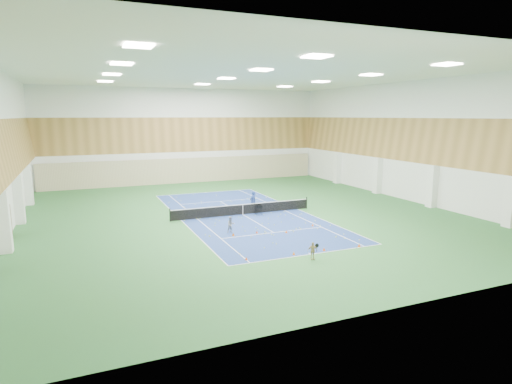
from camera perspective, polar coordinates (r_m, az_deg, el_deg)
ground at (r=37.66m, az=-1.77°, el=-3.03°), size 40.00×40.00×0.00m
room_shell at (r=36.76m, az=-1.82°, el=6.11°), size 36.00×40.00×12.00m
wood_cladding at (r=36.68m, az=-1.84°, el=9.23°), size 36.00×40.00×8.00m
ceiling_light_grid at (r=36.82m, az=-1.88°, el=15.34°), size 21.40×25.40×0.06m
court_surface at (r=37.66m, az=-1.77°, el=-3.02°), size 10.97×23.77×0.01m
tennis_balls_scatter at (r=37.65m, az=-1.77°, el=-2.96°), size 10.57×22.77×0.07m
tennis_net at (r=37.54m, az=-1.78°, el=-2.21°), size 12.80×0.10×1.10m
back_curtain at (r=56.00m, az=-9.07°, el=2.86°), size 35.40×0.16×3.20m
door_left_b at (r=35.37m, az=-30.05°, el=-3.46°), size 0.08×1.80×2.20m
coach at (r=38.45m, az=-0.40°, el=-1.30°), size 0.82×0.69×1.91m
child_court at (r=31.88m, az=-3.37°, el=-4.36°), size 0.62×0.50×1.22m
child_apron at (r=26.27m, az=7.55°, el=-7.77°), size 0.68×0.42×1.09m
ball_cart at (r=37.48m, az=0.35°, el=-2.37°), size 0.62×0.62×0.92m
cone_svc_a at (r=31.11m, az=-3.05°, el=-5.66°), size 0.21×0.21×0.23m
cone_svc_b at (r=31.75m, az=0.12°, el=-5.35°), size 0.18×0.18×0.20m
cone_svc_c at (r=31.91m, az=4.07°, el=-5.28°), size 0.20×0.20×0.22m
cone_svc_d at (r=34.07m, az=7.57°, el=-4.36°), size 0.18×0.18×0.20m
cone_base_a at (r=26.07m, az=-1.30°, el=-8.85°), size 0.18×0.18×0.20m
cone_base_b at (r=27.08m, az=5.07°, el=-8.14°), size 0.19×0.19×0.21m
cone_base_c at (r=28.12m, az=9.06°, el=-7.53°), size 0.20×0.20×0.22m
cone_base_d at (r=29.35m, az=13.59°, el=-6.92°), size 0.21×0.21×0.23m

